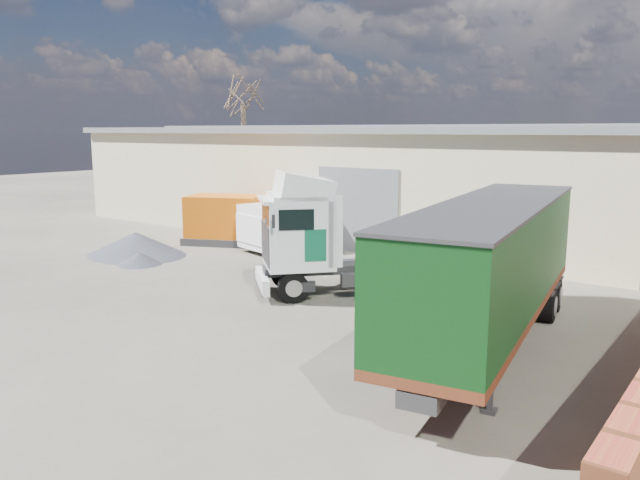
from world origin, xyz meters
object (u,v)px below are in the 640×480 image
Objects in this scene: box_trailer at (493,261)px; panel_van at (294,225)px; bare_tree at (243,89)px; tractor_unit at (321,242)px; orange_skip at (225,223)px.

panel_van is at bearing 139.66° from box_trailer.
bare_tree is 18.64m from panel_van.
bare_tree reaches higher than panel_van.
box_trailer is 13.83m from panel_van.
tractor_unit is at bearing -28.74° from panel_van.
orange_skip is at bearing 148.29° from box_trailer.
orange_skip is at bearing -49.93° from bare_tree.
tractor_unit is 1.08× the size of panel_van.
orange_skip is (-15.14, 6.30, -1.19)m from box_trailer.
box_trailer is at bearing 26.25° from tractor_unit.
orange_skip reaches higher than panel_van.
tractor_unit is at bearing 154.96° from box_trailer.
box_trailer reaches higher than panel_van.
tractor_unit is at bearing -51.34° from orange_skip.
tractor_unit is 9.94m from orange_skip.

